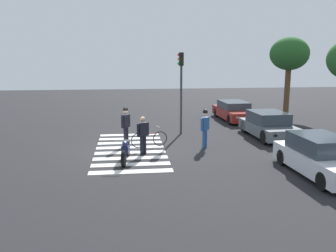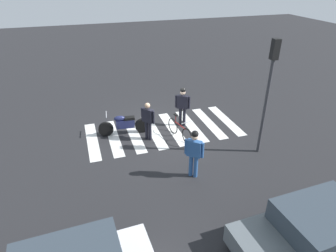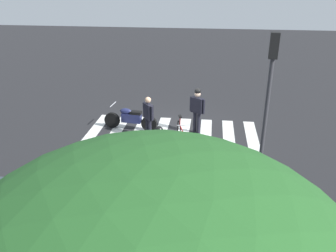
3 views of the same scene
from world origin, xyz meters
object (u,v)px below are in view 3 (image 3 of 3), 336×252
at_px(police_motorcycle, 130,119).
at_px(traffic_light_pole, 269,85).
at_px(leaning_bicycle, 181,134).
at_px(officer_on_foot, 197,107).
at_px(pedestrian_bystander, 159,150).
at_px(officer_by_motorcycle, 148,115).

height_order(police_motorcycle, traffic_light_pole, traffic_light_pole).
relative_size(leaning_bicycle, officer_on_foot, 0.93).
relative_size(police_motorcycle, officer_on_foot, 1.20).
xyz_separation_m(police_motorcycle, pedestrian_bystander, (-1.74, 3.68, 0.60)).
bearing_deg(pedestrian_bystander, traffic_light_pole, -167.45).
bearing_deg(officer_on_foot, police_motorcycle, -0.27).
bearing_deg(officer_on_foot, traffic_light_pole, 125.27).
bearing_deg(police_motorcycle, officer_by_motorcycle, 139.31).
xyz_separation_m(police_motorcycle, leaning_bicycle, (-2.17, 1.10, -0.07)).
xyz_separation_m(officer_on_foot, pedestrian_bystander, (0.95, 3.67, -0.03)).
xyz_separation_m(police_motorcycle, traffic_light_pole, (-4.80, 3.00, 2.50)).
height_order(officer_by_motorcycle, pedestrian_bystander, pedestrian_bystander).
xyz_separation_m(officer_by_motorcycle, traffic_light_pole, (-3.92, 2.24, 2.00)).
bearing_deg(officer_by_motorcycle, officer_on_foot, -157.53).
relative_size(police_motorcycle, traffic_light_pole, 0.50).
xyz_separation_m(officer_by_motorcycle, pedestrian_bystander, (-0.86, 2.93, 0.10)).
height_order(leaning_bicycle, officer_by_motorcycle, officer_by_motorcycle).
bearing_deg(officer_by_motorcycle, traffic_light_pole, 150.19).
distance_m(leaning_bicycle, pedestrian_bystander, 2.70).
bearing_deg(pedestrian_bystander, leaning_bicycle, -99.45).
bearing_deg(traffic_light_pole, police_motorcycle, -32.03).
relative_size(police_motorcycle, pedestrian_bystander, 1.23).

